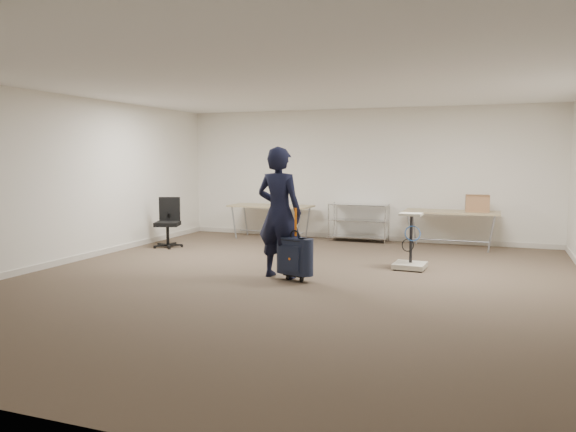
% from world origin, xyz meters
% --- Properties ---
extents(ground, '(9.00, 9.00, 0.00)m').
position_xyz_m(ground, '(0.00, 0.00, 0.00)').
color(ground, '#423428').
rests_on(ground, ground).
extents(room_shell, '(8.00, 9.00, 9.00)m').
position_xyz_m(room_shell, '(0.00, 1.38, 0.05)').
color(room_shell, white).
rests_on(room_shell, ground).
extents(folding_table_left, '(1.80, 0.75, 0.73)m').
position_xyz_m(folding_table_left, '(-1.90, 3.95, 0.68)').
color(folding_table_left, tan).
rests_on(folding_table_left, ground).
extents(folding_table_right, '(1.80, 0.75, 0.73)m').
position_xyz_m(folding_table_right, '(1.90, 3.95, 0.68)').
color(folding_table_right, tan).
rests_on(folding_table_right, ground).
extents(wire_shelf, '(1.22, 0.47, 0.80)m').
position_xyz_m(wire_shelf, '(0.00, 4.20, 0.44)').
color(wire_shelf, silver).
rests_on(wire_shelf, ground).
extents(person, '(0.76, 0.55, 1.93)m').
position_xyz_m(person, '(-0.27, 0.28, 0.96)').
color(person, black).
rests_on(person, ground).
extents(suitcase, '(0.43, 0.33, 1.05)m').
position_xyz_m(suitcase, '(0.03, 0.13, 0.36)').
color(suitcase, black).
rests_on(suitcase, ground).
extents(office_chair, '(0.59, 0.60, 0.98)m').
position_xyz_m(office_chair, '(-3.37, 2.15, 0.30)').
color(office_chair, black).
rests_on(office_chair, ground).
extents(equipment_cart, '(0.51, 0.51, 0.90)m').
position_xyz_m(equipment_cart, '(1.46, 1.58, 0.24)').
color(equipment_cart, beige).
rests_on(equipment_cart, ground).
extents(cardboard_box, '(0.46, 0.36, 0.32)m').
position_xyz_m(cardboard_box, '(2.37, 3.99, 0.89)').
color(cardboard_box, olive).
rests_on(cardboard_box, folding_table_right).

